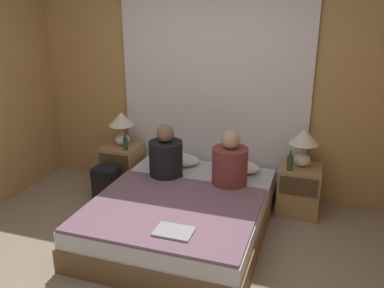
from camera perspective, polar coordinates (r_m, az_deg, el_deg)
ground_plane at (r=3.65m, az=-5.69°, el=-18.12°), size 16.00×16.00×0.00m
wall_back at (r=4.80m, az=3.12°, el=7.68°), size 4.52×0.06×2.50m
curtain_panel at (r=4.76m, az=2.89°, el=6.14°), size 2.42×0.02×2.27m
bed at (r=4.16m, az=-1.33°, el=-9.79°), size 1.63×2.01×0.39m
nightstand_left at (r=5.16m, az=-9.74°, el=-3.08°), size 0.44×0.42×0.54m
nightstand_right at (r=4.62m, az=14.78°, el=-6.25°), size 0.44×0.42×0.54m
lamp_left at (r=5.02m, az=-9.89°, el=2.86°), size 0.31×0.31×0.42m
lamp_right at (r=4.45m, az=15.41°, el=0.32°), size 0.31×0.31×0.42m
pillow_left at (r=4.83m, az=-2.21°, el=-2.12°), size 0.56×0.35×0.12m
pillow_right at (r=4.64m, az=6.11°, el=-3.13°), size 0.56×0.35×0.12m
blanket_on_bed at (r=3.80m, az=-2.94°, el=-9.10°), size 1.57×1.33×0.03m
person_left_in_bed at (r=4.42m, az=-3.69°, el=-1.76°), size 0.36×0.36×0.60m
person_right_in_bed at (r=4.21m, az=5.33°, el=-2.83°), size 0.37×0.37×0.60m
beer_bottle_on_left_stand at (r=4.89m, az=-9.32°, el=0.09°), size 0.06×0.06×0.21m
beer_bottle_on_right_stand at (r=4.38m, az=13.59°, el=-2.55°), size 0.07×0.07×0.21m
laptop_on_bed at (r=3.42m, az=-2.55°, el=-12.17°), size 0.32×0.22×0.02m
backpack_on_floor at (r=4.89m, az=-11.93°, el=-5.17°), size 0.29×0.24×0.39m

